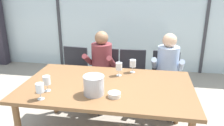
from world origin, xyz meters
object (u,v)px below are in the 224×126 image
tasting_bowl (114,95)px  wine_glass_by_left_taster (119,67)px  chair_right_of_center (165,75)px  wine_glass_center_pour (133,64)px  chair_center (132,73)px  person_pale_blue_shirt (167,68)px  chair_near_curtain (74,70)px  chair_left_of_center (105,72)px  wine_glass_by_right_taster (47,81)px  wine_glass_near_bucket (40,89)px  dining_table (107,90)px  person_maroon_top (100,65)px  ice_bucket_primary (94,85)px

tasting_bowl → wine_glass_by_left_taster: size_ratio=0.77×
chair_right_of_center → tasting_bowl: chair_right_of_center is taller
wine_glass_center_pour → chair_center: bearing=94.5°
person_pale_blue_shirt → chair_near_curtain: bearing=179.2°
chair_left_of_center → chair_center: same height
tasting_bowl → wine_glass_by_right_taster: 0.76m
chair_center → wine_glass_center_pour: bearing=-89.2°
chair_near_curtain → chair_right_of_center: same height
tasting_bowl → wine_glass_near_bucket: (-0.74, -0.17, 0.09)m
wine_glass_center_pour → wine_glass_by_right_taster: (-0.88, -0.72, 0.00)m
dining_table → wine_glass_by_left_taster: wine_glass_by_left_taster is taller
chair_near_curtain → chair_left_of_center: bearing=4.3°
chair_left_of_center → wine_glass_near_bucket: wine_glass_near_bucket is taller
wine_glass_by_left_taster → chair_left_of_center: bearing=115.0°
chair_near_curtain → wine_glass_by_left_taster: (0.86, -0.71, 0.35)m
chair_left_of_center → wine_glass_near_bucket: 1.55m
person_maroon_top → wine_glass_by_right_taster: (-0.35, -1.13, 0.18)m
wine_glass_by_left_taster → chair_right_of_center: bearing=47.8°
person_maroon_top → wine_glass_center_pour: 0.70m
dining_table → chair_left_of_center: (-0.23, 1.00, -0.17)m
chair_right_of_center → tasting_bowl: size_ratio=6.51×
person_maroon_top → wine_glass_by_left_taster: (0.37, -0.55, 0.18)m
chair_near_curtain → person_pale_blue_shirt: bearing=-0.3°
dining_table → wine_glass_center_pour: bearing=59.8°
dining_table → ice_bucket_primary: 0.33m
dining_table → chair_right_of_center: size_ratio=2.28×
chair_center → wine_glass_near_bucket: 1.72m
wine_glass_near_bucket → tasting_bowl: bearing=13.1°
chair_center → wine_glass_by_left_taster: wine_glass_by_left_taster is taller
tasting_bowl → wine_glass_by_left_taster: 0.60m
wine_glass_by_left_taster → wine_glass_center_pour: 0.22m
person_maroon_top → chair_center: bearing=21.3°
person_pale_blue_shirt → dining_table: bearing=-126.1°
chair_left_of_center → wine_glass_center_pour: wine_glass_center_pour is taller
person_pale_blue_shirt → tasting_bowl: bearing=-113.3°
chair_near_curtain → chair_center: bearing=5.0°
chair_right_of_center → wine_glass_by_right_taster: size_ratio=5.02×
dining_table → chair_right_of_center: (0.73, 1.00, -0.17)m
chair_center → wine_glass_center_pour: wine_glass_center_pour is taller
chair_near_curtain → chair_right_of_center: (1.50, -0.01, 0.00)m
chair_right_of_center → wine_glass_near_bucket: wine_glass_near_bucket is taller
wine_glass_by_right_taster → wine_glass_by_left_taster: bearing=38.6°
person_pale_blue_shirt → wine_glass_center_pour: person_pale_blue_shirt is taller
chair_right_of_center → wine_glass_center_pour: 0.81m
chair_center → wine_glass_by_left_taster: 0.79m
wine_glass_near_bucket → wine_glass_center_pour: size_ratio=1.00×
chair_center → chair_right_of_center: bearing=-3.6°
chair_near_curtain → tasting_bowl: size_ratio=6.51×
chair_center → person_maroon_top: size_ratio=0.73×
dining_table → chair_near_curtain: 1.28m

